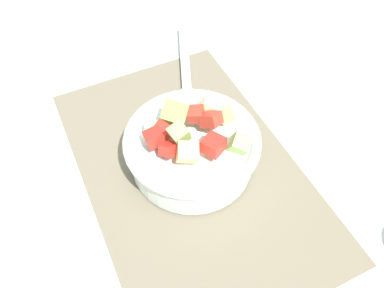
% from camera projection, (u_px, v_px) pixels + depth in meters
% --- Properties ---
extents(ground_plane, '(2.40, 2.40, 0.00)m').
position_uv_depth(ground_plane, '(189.00, 169.00, 0.65)').
color(ground_plane, silver).
extents(placemat, '(0.52, 0.33, 0.01)m').
position_uv_depth(placemat, '(189.00, 168.00, 0.65)').
color(placemat, '#756B56').
rests_on(placemat, ground_plane).
extents(salad_bowl, '(0.21, 0.21, 0.11)m').
position_uv_depth(salad_bowl, '(192.00, 147.00, 0.62)').
color(salad_bowl, white).
rests_on(salad_bowl, placemat).
extents(serving_spoon, '(0.24, 0.12, 0.01)m').
position_uv_depth(serving_spoon, '(186.00, 78.00, 0.77)').
color(serving_spoon, '#B7B7BC').
rests_on(serving_spoon, placemat).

